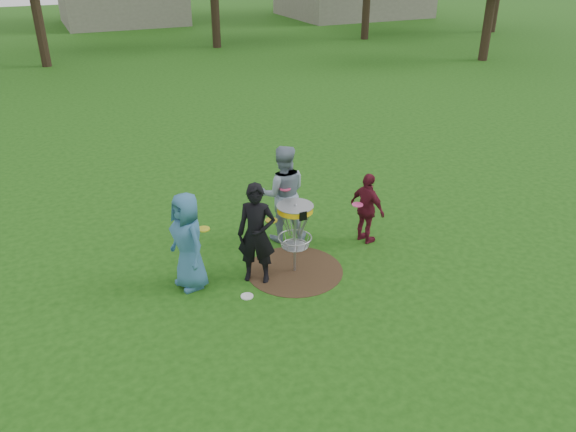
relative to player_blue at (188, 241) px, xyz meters
name	(u,v)px	position (x,y,z in m)	size (l,w,h in m)	color
ground	(295,270)	(1.88, -0.33, -0.89)	(100.00, 100.00, 0.00)	#19470F
dirt_patch	(295,270)	(1.88, -0.33, -0.89)	(1.80, 1.80, 0.01)	#47331E
player_blue	(188,241)	(0.00, 0.00, 0.00)	(0.87, 0.57, 1.78)	#34678F
player_black	(257,234)	(1.14, -0.32, 0.04)	(0.68, 0.45, 1.86)	black
player_grey	(283,194)	(2.19, 0.91, 0.11)	(0.97, 0.76, 2.01)	#7F90A3
player_maroon	(367,209)	(3.67, 0.09, -0.15)	(0.86, 0.36, 1.47)	maroon
disc_on_grass	(247,296)	(0.76, -0.76, -0.88)	(0.22, 0.22, 0.02)	silver
disc_golf_basket	(295,222)	(1.88, -0.33, 0.13)	(0.66, 0.67, 1.38)	#9EA0A5
held_discs	(282,210)	(1.80, 0.07, 0.20)	(3.34, 1.18, 0.34)	gold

